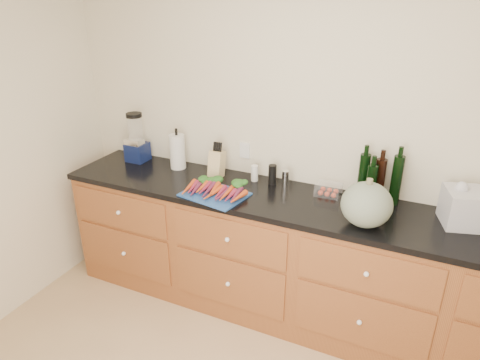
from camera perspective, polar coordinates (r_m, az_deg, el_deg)
The scene contains 15 objects.
wall_back at distance 3.02m, azimuth 11.39°, elevation 5.66°, with size 4.10×0.05×2.60m, color beige.
cabinets at distance 3.11m, azimuth 8.60°, elevation -11.09°, with size 3.60×0.64×0.90m.
countertop at distance 2.88m, azimuth 9.19°, elevation -3.36°, with size 3.64×0.62×0.04m, color black.
cutting_board at distance 2.93m, azimuth -3.39°, elevation -1.93°, with size 0.42×0.31×0.01m, color #234C93.
carrots at distance 2.95m, azimuth -3.10°, elevation -1.17°, with size 0.44×0.30×0.06m.
squash at distance 2.62m, azimuth 16.53°, elevation -3.16°, with size 0.30×0.30×0.27m, color #5C6B5A.
blender_appliance at distance 3.57m, azimuth -13.67°, elevation 5.17°, with size 0.16×0.16×0.40m.
paper_towel at distance 3.37m, azimuth -8.34°, elevation 3.77°, with size 0.12×0.12×0.27m, color silver.
knife_block at distance 3.20m, azimuth -3.13°, elevation 2.14°, with size 0.10×0.10×0.20m, color tan.
grinder_salt at distance 3.13m, azimuth 1.96°, elevation 0.92°, with size 0.05×0.05×0.12m, color silver.
grinder_pepper at distance 3.08m, azimuth 4.33°, elevation 0.71°, with size 0.06×0.06×0.15m, color black.
canister_chrome at distance 3.06m, azimuth 6.09°, elevation 0.18°, with size 0.05×0.05×0.12m, color silver.
tomato_box at distance 2.98m, azimuth 11.72°, elevation -1.27°, with size 0.17×0.14×0.08m, color white.
bottles at distance 2.93m, azimuth 17.90°, elevation -0.02°, with size 0.28×0.14×0.33m.
grocery_bag at distance 2.87m, azimuth 28.36°, elevation -3.31°, with size 0.30×0.24×0.22m, color silver, non-canonical shape.
Camera 1 is at (0.64, -1.18, 2.22)m, focal length 32.00 mm.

